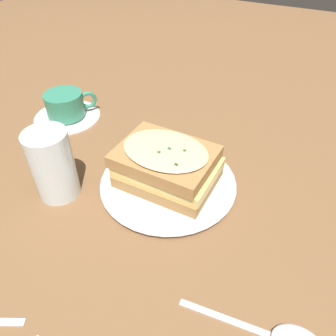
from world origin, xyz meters
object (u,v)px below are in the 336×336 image
object	(u,v)px
sandwich	(167,165)
water_glass	(53,165)
teacup_with_saucer	(66,107)
dinner_plate	(168,183)

from	to	relation	value
sandwich	water_glass	world-z (taller)	water_glass
teacup_with_saucer	water_glass	distance (m)	0.24
teacup_with_saucer	water_glass	bearing A→B (deg)	-103.43
sandwich	teacup_with_saucer	distance (m)	0.31
dinner_plate	teacup_with_saucer	world-z (taller)	teacup_with_saucer
water_glass	dinner_plate	bearing A→B (deg)	30.34
teacup_with_saucer	water_glass	size ratio (longest dim) A/B	1.21
teacup_with_saucer	water_glass	xyz separation A→B (m)	(0.14, -0.19, 0.03)
teacup_with_saucer	dinner_plate	bearing A→B (deg)	-68.05
sandwich	dinner_plate	bearing A→B (deg)	-33.03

